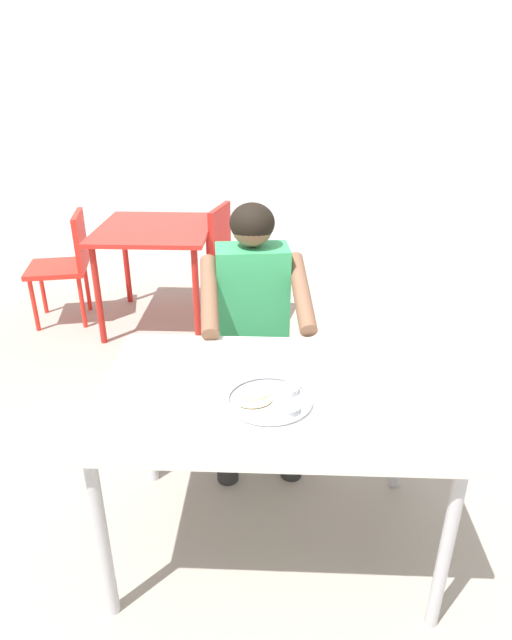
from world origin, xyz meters
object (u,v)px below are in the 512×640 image
table_background_red (155,240)px  diner_foreground (254,312)px  chair_foreground (252,334)px  thali_tray (270,400)px  chair_red_right (236,256)px  table_foreground (274,406)px  chair_red_left (67,260)px

table_background_red → diner_foreground: bearing=-60.9°
chair_foreground → thali_tray: bearing=-83.6°
table_background_red → thali_tray: bearing=-68.2°
chair_red_right → chair_foreground: bearing=-81.9°
table_foreground → chair_red_right: 2.16m
chair_red_left → thali_tray: bearing=-54.7°
diner_foreground → chair_red_left: diner_foreground is taller
diner_foreground → table_background_red: size_ratio=1.43×
diner_foreground → chair_red_right: diner_foreground is taller
table_foreground → chair_foreground: bearing=98.0°
diner_foreground → chair_red_left: size_ratio=1.48×
chair_foreground → table_background_red: 1.38m
chair_foreground → chair_red_left: bearing=140.5°
chair_red_right → table_background_red: bearing=-172.3°
table_foreground → chair_red_left: (-1.54, 2.06, -0.19)m
chair_red_right → chair_red_left: bearing=-176.8°
chair_foreground → chair_red_right: 1.24m
thali_tray → chair_foreground: size_ratio=0.35×
chair_foreground → table_background_red: (-0.75, 1.15, 0.15)m
thali_tray → chair_red_right: size_ratio=0.35×
chair_red_right → thali_tray: bearing=-82.6°
diner_foreground → chair_red_right: (-0.20, 1.45, -0.22)m
diner_foreground → table_background_red: 1.58m
chair_red_left → chair_red_right: (1.23, 0.07, 0.03)m
chair_red_right → diner_foreground: bearing=-82.3°
chair_red_left → table_background_red: bearing=-0.8°
table_foreground → chair_foreground: (-0.13, 0.90, -0.17)m
diner_foreground → table_foreground: bearing=-81.2°
chair_foreground → chair_red_right: size_ratio=1.00×
chair_red_left → chair_red_right: chair_red_right is taller
thali_tray → chair_foreground: 1.02m
chair_red_left → chair_foreground: bearing=-39.5°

